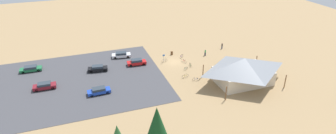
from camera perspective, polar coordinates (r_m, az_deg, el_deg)
ground at (r=71.10m, az=1.36°, el=1.02°), size 160.00×160.00×0.00m
parking_lot_asphalt at (r=65.42m, az=-19.64°, el=-3.05°), size 41.83×29.61×0.05m
bike_pavilion at (r=62.62m, az=14.98°, el=-0.33°), size 14.52×10.59×5.73m
trash_bin at (r=75.01m, az=0.76°, el=2.83°), size 0.60×0.60×0.90m
lot_sign at (r=70.30m, az=-0.88°, el=1.99°), size 0.56×0.08×2.20m
pine_center at (r=40.73m, az=-2.22°, el=-11.48°), size 3.46×3.46×8.48m
bicycle_silver_yard_front at (r=70.99m, az=-0.71°, el=1.31°), size 1.63×0.56×0.84m
bicycle_purple_by_bin at (r=73.27m, az=2.75°, el=2.15°), size 1.37×1.21×0.90m
bicycle_teal_near_porch at (r=67.02m, az=3.59°, el=-0.35°), size 1.41×1.04×0.86m
bicycle_red_edge_south at (r=70.78m, az=3.19°, el=1.22°), size 0.84×1.54×0.88m
bicycle_green_yard_right at (r=68.96m, az=4.51°, el=0.41°), size 0.48×1.60×0.78m
bicycle_blue_near_sign at (r=62.70m, az=5.67°, el=-2.47°), size 1.64×0.60×0.79m
bicycle_yellow_edge_north at (r=63.70m, az=3.49°, el=-1.85°), size 1.70×0.49×0.88m
car_green_mid_lot at (r=73.57m, az=-25.89°, el=-0.30°), size 4.84×1.99×1.29m
car_red_end_stall at (r=69.63m, az=-6.34°, el=0.98°), size 4.72×2.10×1.46m
car_blue_front_row at (r=59.20m, az=-13.73°, el=-4.66°), size 4.65×1.91×1.32m
car_white_aisle_side at (r=74.21m, az=-9.39°, el=2.43°), size 4.97×2.52×1.41m
car_black_back_corner at (r=68.23m, az=-13.97°, el=-0.27°), size 4.68×2.32×1.39m
car_maroon_second_row at (r=64.49m, az=-23.59°, el=-3.50°), size 4.58×1.94×1.39m
visitor_crossing_yard at (r=79.99m, az=10.82°, el=4.24°), size 0.40×0.38×1.70m
visitor_by_pavilion at (r=74.92m, az=7.49°, el=2.94°), size 0.36×0.36×1.73m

